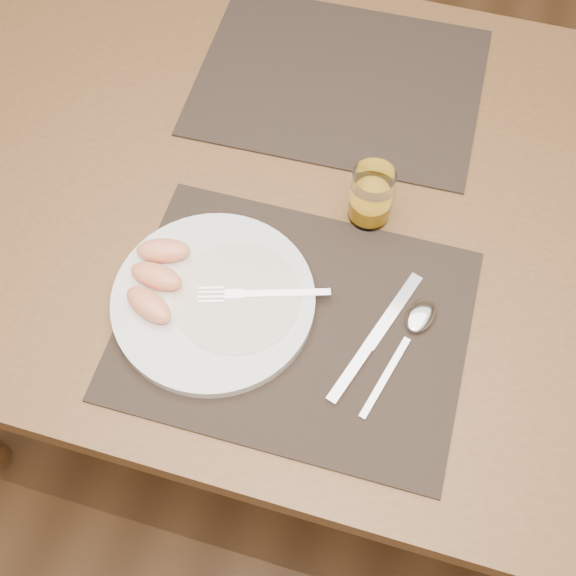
% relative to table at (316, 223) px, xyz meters
% --- Properties ---
extents(ground, '(5.00, 5.00, 0.00)m').
position_rel_table_xyz_m(ground, '(0.00, 0.00, -0.67)').
color(ground, brown).
rests_on(ground, ground).
extents(table, '(1.40, 0.90, 0.75)m').
position_rel_table_xyz_m(table, '(0.00, 0.00, 0.00)').
color(table, brown).
rests_on(table, ground).
extents(placemat_near, '(0.45, 0.35, 0.00)m').
position_rel_table_xyz_m(placemat_near, '(0.03, -0.22, 0.09)').
color(placemat_near, '#2E241C').
rests_on(placemat_near, table).
extents(placemat_far, '(0.46, 0.36, 0.00)m').
position_rel_table_xyz_m(placemat_far, '(-0.02, 0.22, 0.09)').
color(placemat_far, '#2E241C').
rests_on(placemat_far, table).
extents(plate, '(0.27, 0.27, 0.02)m').
position_rel_table_xyz_m(plate, '(-0.08, -0.22, 0.10)').
color(plate, white).
rests_on(plate, placemat_near).
extents(plate_dressing, '(0.17, 0.17, 0.00)m').
position_rel_table_xyz_m(plate_dressing, '(-0.05, -0.21, 0.10)').
color(plate_dressing, white).
rests_on(plate_dressing, plate).
extents(fork, '(0.17, 0.07, 0.00)m').
position_rel_table_xyz_m(fork, '(-0.04, -0.20, 0.11)').
color(fork, silver).
rests_on(fork, plate).
extents(knife, '(0.08, 0.21, 0.01)m').
position_rel_table_xyz_m(knife, '(0.13, -0.23, 0.09)').
color(knife, silver).
rests_on(knife, placemat_near).
extents(spoon, '(0.07, 0.19, 0.01)m').
position_rel_table_xyz_m(spoon, '(0.18, -0.18, 0.09)').
color(spoon, silver).
rests_on(spoon, placemat_near).
extents(juice_glass, '(0.06, 0.06, 0.09)m').
position_rel_table_xyz_m(juice_glass, '(0.08, -0.02, 0.13)').
color(juice_glass, white).
rests_on(juice_glass, placemat_near).
extents(grapefruit_wedges, '(0.09, 0.14, 0.03)m').
position_rel_table_xyz_m(grapefruit_wedges, '(-0.16, -0.22, 0.12)').
color(grapefruit_wedges, '#FF9D68').
rests_on(grapefruit_wedges, plate).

